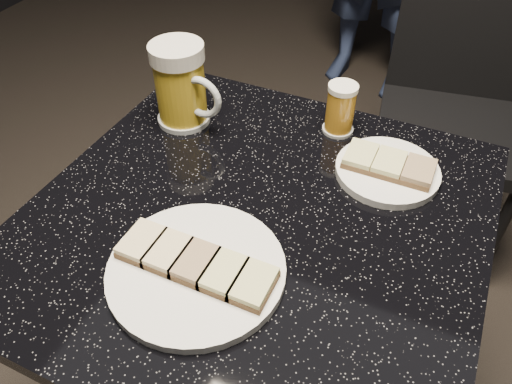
% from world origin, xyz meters
% --- Properties ---
extents(plate_large, '(0.25, 0.25, 0.01)m').
position_xyz_m(plate_large, '(-0.03, -0.14, 0.76)').
color(plate_large, white).
rests_on(plate_large, table).
extents(plate_small, '(0.18, 0.18, 0.01)m').
position_xyz_m(plate_small, '(0.16, 0.18, 0.76)').
color(plate_small, white).
rests_on(plate_small, table).
extents(table, '(0.70, 0.70, 0.75)m').
position_xyz_m(table, '(0.00, 0.00, 0.51)').
color(table, black).
rests_on(table, floor).
extents(beer_mug, '(0.15, 0.10, 0.16)m').
position_xyz_m(beer_mug, '(-0.23, 0.18, 0.83)').
color(beer_mug, silver).
rests_on(beer_mug, table).
extents(beer_tumbler, '(0.06, 0.06, 0.10)m').
position_xyz_m(beer_tumbler, '(0.05, 0.27, 0.80)').
color(beer_tumbler, silver).
rests_on(beer_tumbler, table).
extents(chair, '(0.48, 0.48, 0.88)m').
position_xyz_m(chair, '(0.24, 0.88, 0.50)').
color(chair, black).
rests_on(chair, floor).
extents(canapes_on_plate_large, '(0.23, 0.07, 0.02)m').
position_xyz_m(canapes_on_plate_large, '(-0.03, -0.14, 0.77)').
color(canapes_on_plate_large, '#4C3521').
rests_on(canapes_on_plate_large, plate_large).
extents(canapes_on_plate_small, '(0.15, 0.07, 0.02)m').
position_xyz_m(canapes_on_plate_small, '(0.16, 0.18, 0.77)').
color(canapes_on_plate_small, '#4C3521').
rests_on(canapes_on_plate_small, plate_small).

